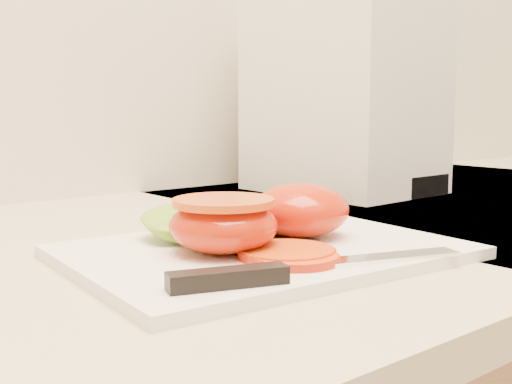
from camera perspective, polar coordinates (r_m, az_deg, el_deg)
cutting_board at (r=0.55m, az=0.67°, el=-5.32°), size 0.34×0.26×0.01m
tomato_half_dome at (r=0.58m, az=3.96°, el=-1.59°), size 0.09×0.09×0.05m
tomato_half_cut at (r=0.52m, az=-2.90°, el=-2.77°), size 0.09×0.09×0.04m
tomato_slice_0 at (r=0.50m, az=2.72°, el=-5.41°), size 0.08×0.08×0.01m
tomato_slice_1 at (r=0.49m, az=3.47°, el=-5.89°), size 0.07×0.07×0.01m
lettuce_leaf_0 at (r=0.59m, az=-4.11°, el=-2.59°), size 0.14×0.10×0.03m
lettuce_leaf_1 at (r=0.61m, az=-1.12°, el=-2.14°), size 0.15×0.15×0.03m
knife at (r=0.45m, az=2.60°, el=-6.95°), size 0.24×0.07×0.01m
appliance at (r=0.97m, az=7.84°, el=8.92°), size 0.21×0.26×0.30m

